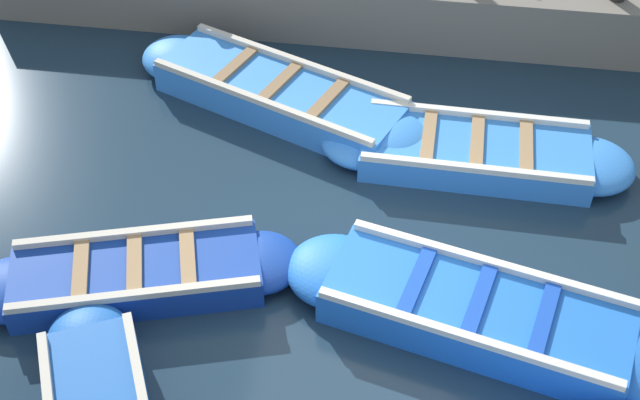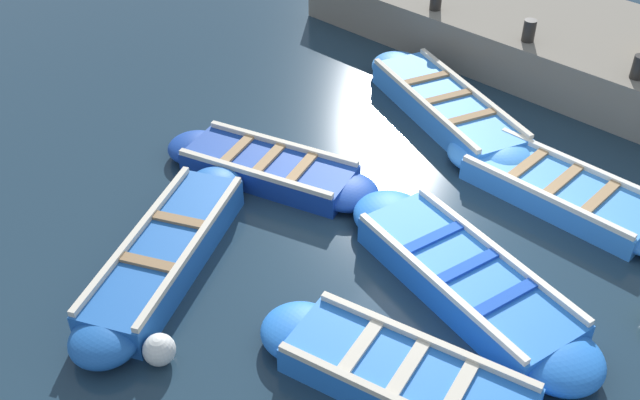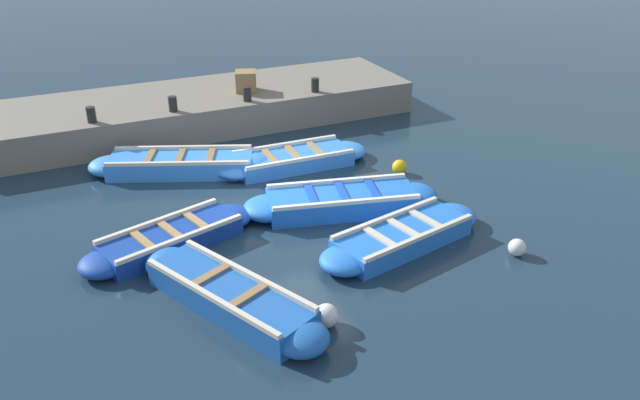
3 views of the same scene
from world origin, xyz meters
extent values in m
plane|color=#1C303F|center=(0.00, 0.00, 0.00)|extent=(120.00, 120.00, 0.00)
cube|color=#3884E0|center=(-2.42, -1.19, 0.18)|extent=(2.02, 3.13, 0.37)
ellipsoid|color=#3884E0|center=(-3.00, -2.57, 0.18)|extent=(1.15, 1.16, 0.37)
ellipsoid|color=#3884E0|center=(-1.85, 0.20, 0.18)|extent=(1.15, 1.16, 0.37)
cube|color=beige|center=(-2.02, -1.35, 0.40)|extent=(1.20, 2.75, 0.07)
cube|color=beige|center=(-2.82, -1.02, 0.40)|extent=(1.20, 2.75, 0.07)
cube|color=olive|center=(-2.67, -1.78, 0.39)|extent=(0.82, 0.45, 0.04)
cube|color=olive|center=(-2.42, -1.19, 0.39)|extent=(0.82, 0.45, 0.04)
cube|color=olive|center=(-2.18, -0.60, 0.39)|extent=(0.82, 0.45, 0.04)
cube|color=blue|center=(0.54, 1.15, 0.18)|extent=(1.63, 2.93, 0.37)
ellipsoid|color=blue|center=(0.21, -0.19, 0.18)|extent=(1.12, 1.14, 0.37)
ellipsoid|color=blue|center=(0.87, 2.50, 0.18)|extent=(1.12, 1.14, 0.37)
cube|color=silver|center=(0.98, 1.05, 0.40)|extent=(0.72, 2.66, 0.07)
cube|color=silver|center=(0.09, 1.26, 0.40)|extent=(0.72, 2.66, 0.07)
cube|color=#1947B7|center=(0.40, 0.58, 0.39)|extent=(0.89, 0.35, 0.04)
cube|color=#1947B7|center=(0.54, 1.15, 0.39)|extent=(0.89, 0.35, 0.04)
cube|color=#1947B7|center=(0.68, 1.73, 0.39)|extent=(0.89, 0.35, 0.04)
cube|color=blue|center=(2.10, 1.52, 0.16)|extent=(1.40, 2.60, 0.32)
ellipsoid|color=blue|center=(2.36, 0.32, 0.16)|extent=(1.00, 1.02, 0.32)
cube|color=beige|center=(2.51, 1.61, 0.36)|extent=(0.58, 2.38, 0.07)
cube|color=beige|center=(1.70, 1.44, 0.36)|extent=(0.58, 2.38, 0.07)
cube|color=beige|center=(2.21, 1.01, 0.34)|extent=(0.81, 0.30, 0.04)
cube|color=beige|center=(2.10, 1.52, 0.34)|extent=(0.81, 0.30, 0.04)
cube|color=beige|center=(1.99, 2.03, 0.34)|extent=(0.81, 0.30, 0.04)
cube|color=#1E59AD|center=(2.57, -1.67, 0.19)|extent=(2.86, 1.92, 0.38)
ellipsoid|color=#1E59AD|center=(1.31, -2.26, 0.19)|extent=(1.02, 1.01, 0.38)
ellipsoid|color=#1E59AD|center=(3.83, -1.08, 0.19)|extent=(1.02, 1.01, 0.38)
cube|color=beige|center=(2.73, -2.00, 0.42)|extent=(2.50, 1.23, 0.07)
cube|color=beige|center=(2.42, -1.34, 0.42)|extent=(2.50, 1.23, 0.07)
cube|color=olive|center=(2.22, -1.84, 0.40)|extent=(0.43, 0.71, 0.04)
cube|color=olive|center=(2.93, -1.50, 0.40)|extent=(0.43, 0.71, 0.04)
cube|color=#3884E0|center=(-1.75, 1.11, 0.15)|extent=(1.06, 2.50, 0.31)
ellipsoid|color=#3884E0|center=(-1.77, -0.13, 0.15)|extent=(0.95, 0.98, 0.31)
cube|color=silver|center=(-1.28, 1.10, 0.34)|extent=(0.13, 2.43, 0.07)
cube|color=silver|center=(-2.21, 1.12, 0.34)|extent=(0.13, 2.43, 0.07)
cube|color=#9E7A51|center=(-1.76, 0.58, 0.33)|extent=(0.89, 0.16, 0.04)
cube|color=#9E7A51|center=(-1.75, 1.11, 0.33)|extent=(0.89, 0.16, 0.04)
cube|color=#9E7A51|center=(-1.74, 1.63, 0.33)|extent=(0.89, 0.16, 0.04)
cube|color=navy|center=(0.51, -2.07, 0.15)|extent=(1.51, 2.51, 0.31)
ellipsoid|color=navy|center=(0.84, -3.19, 0.15)|extent=(1.01, 1.03, 0.31)
ellipsoid|color=navy|center=(0.17, -0.94, 0.15)|extent=(1.01, 1.03, 0.31)
cube|color=beige|center=(0.89, -1.95, 0.34)|extent=(0.73, 2.23, 0.07)
cube|color=beige|center=(0.13, -2.18, 0.34)|extent=(0.73, 2.23, 0.07)
cube|color=#9E7A51|center=(0.65, -2.54, 0.33)|extent=(0.78, 0.35, 0.04)
cube|color=#9E7A51|center=(0.51, -2.07, 0.33)|extent=(0.78, 0.35, 0.04)
cube|color=#9E7A51|center=(0.37, -1.59, 0.33)|extent=(0.78, 0.35, 0.04)
cube|color=slate|center=(-5.25, 0.00, 0.40)|extent=(2.96, 10.75, 0.80)
cylinder|color=black|center=(-4.12, -2.70, 0.98)|extent=(0.20, 0.20, 0.35)
cylinder|color=black|center=(-4.12, -0.90, 0.98)|extent=(0.20, 0.20, 0.35)
cylinder|color=black|center=(-4.12, 0.90, 0.98)|extent=(0.20, 0.20, 0.35)
sphere|color=silver|center=(3.52, -0.57, 0.17)|extent=(0.34, 0.34, 0.34)
camera|label=1|loc=(5.81, 0.47, 6.59)|focal=50.00mm
camera|label=2|loc=(6.16, 4.11, 6.08)|focal=42.00mm
camera|label=3|loc=(9.82, -3.55, 5.54)|focal=35.00mm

